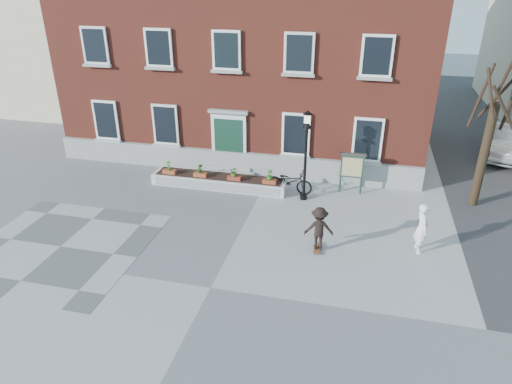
% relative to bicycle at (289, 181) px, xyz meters
% --- Properties ---
extents(ground, '(100.00, 100.00, 0.00)m').
position_rel_bicycle_xyz_m(ground, '(-1.22, -7.34, -0.54)').
color(ground, gray).
rests_on(ground, ground).
extents(checker_patch, '(6.00, 6.00, 0.01)m').
position_rel_bicycle_xyz_m(checker_patch, '(-7.22, -6.34, -0.54)').
color(checker_patch, '#525254').
rests_on(checker_patch, ground).
extents(distant_building, '(10.00, 12.00, 13.00)m').
position_rel_bicycle_xyz_m(distant_building, '(-19.22, 12.66, 5.96)').
color(distant_building, beige).
rests_on(distant_building, ground).
extents(bicycle, '(2.12, 0.92, 1.08)m').
position_rel_bicycle_xyz_m(bicycle, '(0.00, 0.00, 0.00)').
color(bicycle, black).
rests_on(bicycle, ground).
extents(parked_car, '(3.09, 5.23, 1.63)m').
position_rel_bicycle_xyz_m(parked_car, '(10.52, 7.10, 0.27)').
color(parked_car, silver).
rests_on(parked_car, ground).
extents(bystander, '(0.57, 0.75, 1.84)m').
position_rel_bicycle_xyz_m(bystander, '(5.23, -3.63, 0.38)').
color(bystander, white).
rests_on(bystander, ground).
extents(brick_building, '(18.40, 10.85, 12.60)m').
position_rel_bicycle_xyz_m(brick_building, '(-3.22, 6.64, 5.76)').
color(brick_building, maroon).
rests_on(brick_building, ground).
extents(planter_assembly, '(6.20, 1.12, 1.15)m').
position_rel_bicycle_xyz_m(planter_assembly, '(-3.21, -0.16, -0.23)').
color(planter_assembly, silver).
rests_on(planter_assembly, ground).
extents(bare_tree, '(1.83, 1.83, 6.16)m').
position_rel_bicycle_xyz_m(bare_tree, '(7.79, 0.67, 2.25)').
color(bare_tree, '#322416').
rests_on(bare_tree, ground).
extents(lamp_post, '(0.40, 0.40, 3.93)m').
position_rel_bicycle_xyz_m(lamp_post, '(0.72, -0.50, 2.00)').
color(lamp_post, black).
rests_on(lamp_post, ground).
extents(notice_board, '(1.10, 0.16, 1.87)m').
position_rel_bicycle_xyz_m(notice_board, '(2.64, 0.60, 0.72)').
color(notice_board, '#1B3623').
rests_on(notice_board, ground).
extents(skateboarder, '(1.11, 0.78, 1.66)m').
position_rel_bicycle_xyz_m(skateboarder, '(1.77, -4.38, 0.32)').
color(skateboarder, brown).
rests_on(skateboarder, ground).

